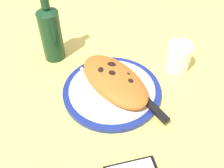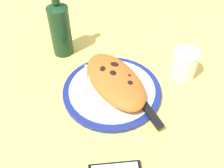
{
  "view_description": "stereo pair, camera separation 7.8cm",
  "coord_description": "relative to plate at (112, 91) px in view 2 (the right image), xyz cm",
  "views": [
    {
      "loc": [
        50.26,
        -20.12,
        60.01
      ],
      "look_at": [
        0.0,
        0.0,
        3.74
      ],
      "focal_mm": 43.52,
      "sensor_mm": 36.0,
      "label": 1
    },
    {
      "loc": [
        52.63,
        -12.69,
        60.01
      ],
      "look_at": [
        0.0,
        0.0,
        3.74
      ],
      "focal_mm": 43.52,
      "sensor_mm": 36.0,
      "label": 2
    }
  ],
  "objects": [
    {
      "name": "calzone",
      "position": [
        -0.96,
        1.13,
        3.27
      ],
      "size": [
        28.13,
        19.38,
        4.85
      ],
      "color": "#C16023",
      "rests_on": "plate"
    },
    {
      "name": "fork",
      "position": [
        -1.33,
        -7.81,
        1.1
      ],
      "size": [
        17.85,
        5.13,
        0.4
      ],
      "color": "silver",
      "rests_on": "plate"
    },
    {
      "name": "plate",
      "position": [
        0.0,
        0.0,
        0.0
      ],
      "size": [
        29.02,
        29.02,
        1.74
      ],
      "color": "navy",
      "rests_on": "ground_plane"
    },
    {
      "name": "knife",
      "position": [
        8.85,
        7.13,
        1.38
      ],
      "size": [
        23.45,
        6.7,
        1.2
      ],
      "color": "silver",
      "rests_on": "plate"
    },
    {
      "name": "wine_bottle",
      "position": [
        -22.62,
        -11.74,
        9.19
      ],
      "size": [
        6.84,
        6.84,
        25.99
      ],
      "color": "#14381E",
      "rests_on": "ground_plane"
    },
    {
      "name": "ground_plane",
      "position": [
        0.0,
        0.0,
        -2.34
      ],
      "size": [
        150.0,
        150.0,
        3.0
      ],
      "primitive_type": "cube",
      "color": "#EACC60"
    },
    {
      "name": "water_glass",
      "position": [
        -2.43,
        23.46,
        3.08
      ],
      "size": [
        7.66,
        7.66,
        9.09
      ],
      "color": "silver",
      "rests_on": "ground_plane"
    }
  ]
}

